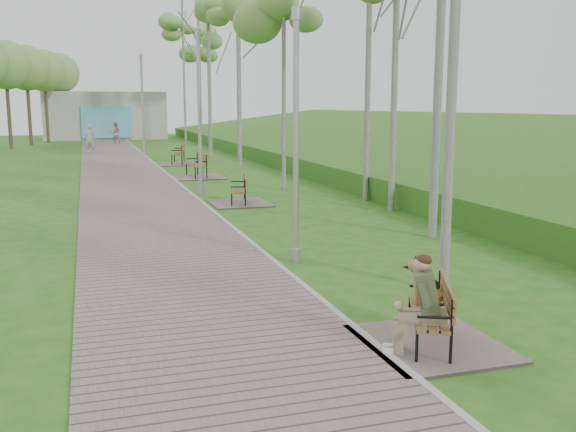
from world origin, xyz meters
The scene contains 18 objects.
ground centered at (0.00, 0.00, 0.00)m, with size 120.00×120.00×0.00m, color #205F12.
walkway centered at (-1.75, 21.50, 0.02)m, with size 3.50×67.00×0.04m, color #72615C.
kerb centered at (0.00, 21.50, 0.03)m, with size 0.10×67.00×0.05m, color #999993.
embankment centered at (12.00, 20.00, 0.00)m, with size 14.00×70.00×1.60m, color #4D772B.
building_north centered at (-1.50, 50.97, 1.99)m, with size 10.00×5.20×4.00m.
bench_main centered at (0.58, -0.65, 0.39)m, with size 1.60×1.77×1.39m.
bench_second centered at (1.00, 11.16, 0.19)m, with size 1.67×1.86×1.03m.
bench_third centered at (0.98, 18.50, 0.23)m, with size 1.99×2.21×1.22m.
bench_far centered at (1.10, 24.73, 0.24)m, with size 2.07×2.30×1.27m.
lamp_post_near centered at (0.40, 3.87, 2.14)m, with size 0.18×0.18×4.58m.
lamp_post_second centered at (0.31, 13.57, 2.46)m, with size 0.20×0.20×5.27m.
lamp_post_third centered at (0.06, 31.63, 2.71)m, with size 0.22×0.22×5.81m.
pedestrian_near centered at (-2.97, 33.72, 0.88)m, with size 0.64×0.42×1.76m, color silver.
pedestrian_far centered at (-1.09, 42.39, 0.84)m, with size 0.81×0.63×1.67m, color gray.
birch_mid_c centered at (3.74, 22.61, 7.30)m, with size 2.95×2.95×9.30m.
birch_far_b centered at (3.16, 26.99, 7.42)m, with size 2.81×2.81×9.45m.
birch_far_c centered at (3.67, 39.30, 8.39)m, with size 2.51×2.51×10.68m.
birch_distant_b centered at (5.29, 42.23, 7.72)m, with size 2.84×2.84×9.84m.
Camera 1 is at (-3.22, -7.17, 2.89)m, focal length 40.00 mm.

